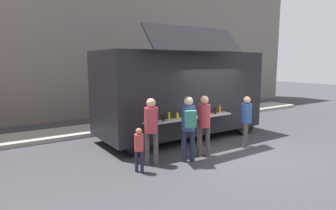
{
  "coord_description": "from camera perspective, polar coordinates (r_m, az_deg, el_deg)",
  "views": [
    {
      "loc": [
        -6.52,
        -5.72,
        2.7
      ],
      "look_at": [
        -1.28,
        2.07,
        1.3
      ],
      "focal_mm": 30.53,
      "sensor_mm": 36.0,
      "label": 1
    }
  ],
  "objects": [
    {
      "name": "child_near_queue",
      "position": [
        7.11,
        -5.8,
        -8.15
      ],
      "size": [
        0.23,
        0.23,
        1.12
      ],
      "rotation": [
        0.0,
        0.0,
        0.65
      ],
      "color": "#1F2238",
      "rests_on": "ground"
    },
    {
      "name": "food_truck_main",
      "position": [
        10.22,
        2.56,
        2.67
      ],
      "size": [
        5.9,
        3.06,
        3.78
      ],
      "rotation": [
        0.0,
        0.0,
        0.0
      ],
      "color": "black",
      "rests_on": "ground"
    },
    {
      "name": "ground_plane",
      "position": [
        9.08,
        14.34,
        -9.08
      ],
      "size": [
        60.0,
        60.0,
        0.0
      ],
      "primitive_type": "plane",
      "color": "#38383D"
    },
    {
      "name": "customer_extra_browsing",
      "position": [
        9.43,
        15.35,
        -2.34
      ],
      "size": [
        0.33,
        0.33,
        1.64
      ],
      "rotation": [
        0.0,
        0.0,
        2.13
      ],
      "color": "#504441",
      "rests_on": "ground"
    },
    {
      "name": "customer_front_ordering",
      "position": [
        8.27,
        7.18,
        -3.07
      ],
      "size": [
        0.36,
        0.36,
        1.77
      ],
      "rotation": [
        0.0,
        0.0,
        1.14
      ],
      "color": "#4B433F",
      "rests_on": "ground"
    },
    {
      "name": "building_behind",
      "position": [
        15.2,
        -22.97,
        16.86
      ],
      "size": [
        32.0,
        2.4,
        10.17
      ],
      "primitive_type": "cube",
      "color": "slate",
      "rests_on": "ground"
    },
    {
      "name": "curb_strip",
      "position": [
        11.3,
        -22.65,
        -5.63
      ],
      "size": [
        28.0,
        1.6,
        0.15
      ],
      "primitive_type": "cube",
      "color": "#9E998E",
      "rests_on": "ground"
    },
    {
      "name": "trash_bin",
      "position": [
        14.48,
        8.8,
        -0.6
      ],
      "size": [
        0.6,
        0.6,
        0.88
      ],
      "primitive_type": "cylinder",
      "color": "#2B5C35",
      "rests_on": "ground"
    },
    {
      "name": "customer_mid_with_backpack",
      "position": [
        7.71,
        4.12,
        -3.51
      ],
      "size": [
        0.49,
        0.59,
        1.8
      ],
      "rotation": [
        0.0,
        0.0,
        1.09
      ],
      "color": "#1D2538",
      "rests_on": "ground"
    },
    {
      "name": "customer_rear_waiting",
      "position": [
        7.54,
        -3.37,
        -4.07
      ],
      "size": [
        0.36,
        0.36,
        1.78
      ],
      "rotation": [
        0.0,
        0.0,
        0.86
      ],
      "color": "#4C4446",
      "rests_on": "ground"
    }
  ]
}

